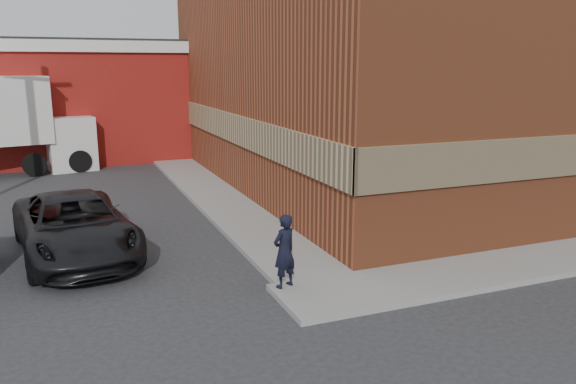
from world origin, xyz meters
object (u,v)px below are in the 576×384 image
object	(u,v)px
brick_building	(405,59)
warehouse	(17,100)
man	(284,251)
suv_a	(75,226)

from	to	relation	value
brick_building	warehouse	distance (m)	18.30
warehouse	man	xyz separation A→B (m)	(5.80, -20.25, -1.94)
brick_building	man	size ratio (longest dim) A/B	12.18
brick_building	man	distance (m)	13.25
suv_a	warehouse	bearing A→B (deg)	89.61
warehouse	man	distance (m)	21.15
man	suv_a	size ratio (longest dim) A/B	0.29
suv_a	man	bearing A→B (deg)	-53.42
brick_building	suv_a	bearing A→B (deg)	-156.99
man	warehouse	bearing A→B (deg)	-96.88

